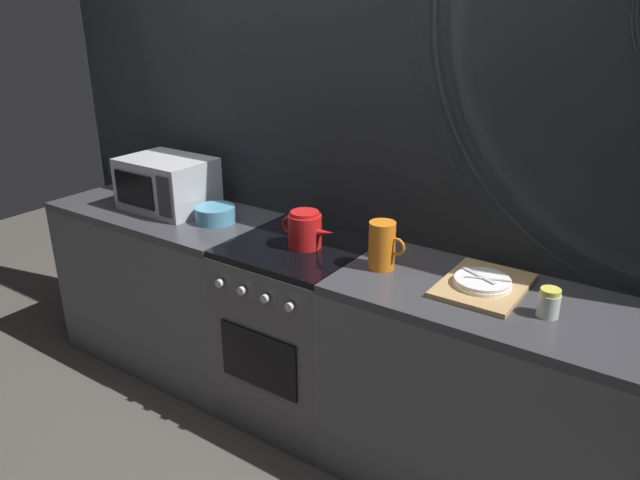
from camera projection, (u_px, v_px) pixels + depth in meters
name	position (u px, v px, depth m)	size (l,w,h in m)	color
ground_plane	(300.00, 408.00, 3.04)	(8.00, 8.00, 0.00)	#47423D
back_wall	(337.00, 165.00, 2.84)	(3.60, 0.05, 2.40)	gray
counter_left	(170.00, 284.00, 3.34)	(1.20, 0.60, 0.90)	#515459
stove_unit	(299.00, 331.00, 2.87)	(0.60, 0.63, 0.90)	#4C4C51
counter_right	(479.00, 396.00, 2.40)	(1.20, 0.60, 0.90)	#515459
microwave	(167.00, 184.00, 3.13)	(0.46, 0.35, 0.27)	#B2B2B7
kettle	(305.00, 230.00, 2.65)	(0.28, 0.15, 0.17)	red
mixing_bowl	(215.00, 214.00, 2.97)	(0.20, 0.20, 0.08)	teal
pitcher	(382.00, 245.00, 2.43)	(0.16, 0.11, 0.20)	orange
dish_pile	(483.00, 284.00, 2.28)	(0.30, 0.40, 0.06)	tan
spice_jar	(549.00, 303.00, 2.07)	(0.08, 0.08, 0.10)	silver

